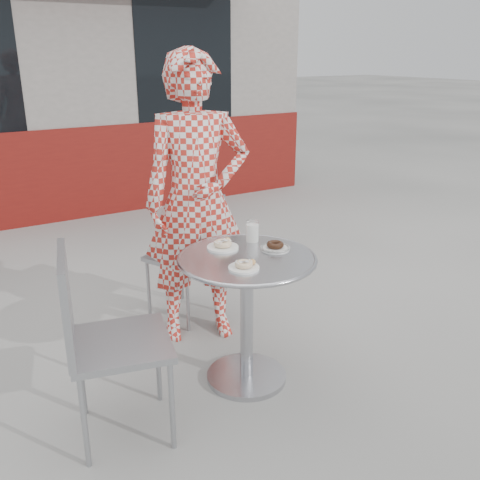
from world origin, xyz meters
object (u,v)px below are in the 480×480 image
seated_person (197,201)px  milk_cup (252,232)px  plate_checker (275,247)px  plate_near (244,266)px  plate_far (223,245)px  bistro_table (247,288)px  chair_left (120,379)px  chair_far (186,280)px

seated_person → milk_cup: (0.12, -0.44, -0.09)m
plate_checker → plate_near: bearing=-153.0°
seated_person → milk_cup: size_ratio=14.91×
plate_far → plate_checker: (0.23, -0.16, -0.00)m
bistro_table → plate_far: bearing=104.4°
plate_checker → chair_left: bearing=-175.4°
seated_person → plate_near: (-0.13, -0.76, -0.13)m
chair_far → plate_checker: chair_far is taller
bistro_table → chair_far: chair_far is taller
bistro_table → plate_checker: size_ratio=4.57×
bistro_table → seated_person: seated_person is taller
chair_left → plate_near: bearing=-82.5°
seated_person → plate_checker: (0.16, -0.61, -0.14)m
plate_near → seated_person: bearing=80.5°
chair_far → plate_checker: (0.13, -0.87, 0.50)m
chair_left → milk_cup: chair_left is taller
plate_far → plate_near: size_ratio=1.11×
milk_cup → bistro_table: bearing=-129.3°
plate_far → plate_checker: size_ratio=1.06×
chair_far → plate_near: (-0.16, -1.02, 0.50)m
plate_near → milk_cup: (0.25, 0.32, 0.04)m
seated_person → plate_near: 0.78m
chair_far → plate_far: size_ratio=4.98×
plate_near → bistro_table: bearing=53.3°
chair_far → chair_left: 1.25m
chair_left → plate_far: (0.70, 0.24, 0.47)m
plate_far → milk_cup: size_ratio=1.44×
chair_far → plate_checker: 1.01m
seated_person → plate_checker: seated_person is taller
bistro_table → plate_near: 0.26m
bistro_table → seated_person: size_ratio=0.42×
plate_far → plate_near: bearing=-99.9°
bistro_table → chair_left: 0.80m
seated_person → plate_far: size_ratio=10.35×
chair_far → plate_near: chair_far is taller
chair_left → plate_near: chair_left is taller
chair_left → plate_checker: (0.94, 0.08, 0.47)m
bistro_table → plate_checker: bearing=4.1°
seated_person → plate_near: bearing=-82.4°
bistro_table → milk_cup: size_ratio=6.23×
bistro_table → plate_far: (-0.05, 0.18, 0.20)m
chair_left → seated_person: (0.78, 0.69, 0.60)m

